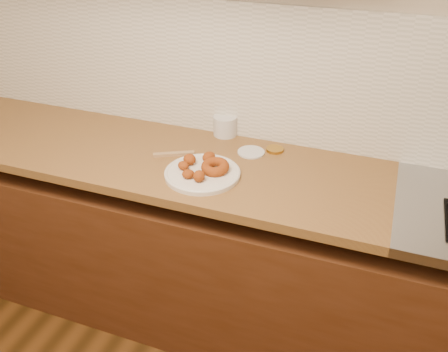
# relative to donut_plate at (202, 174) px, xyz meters

# --- Properties ---
(wall_back) EXTENTS (4.00, 0.02, 2.70)m
(wall_back) POSITION_rel_donut_plate_xyz_m (0.24, 0.41, 0.44)
(wall_back) COLOR #BCAB93
(wall_back) RESTS_ON ground
(base_cabinet) EXTENTS (3.60, 0.60, 0.77)m
(base_cabinet) POSITION_rel_donut_plate_xyz_m (0.24, 0.10, -0.52)
(base_cabinet) COLOR #4F2916
(base_cabinet) RESTS_ON floor
(butcher_block) EXTENTS (2.30, 0.62, 0.04)m
(butcher_block) POSITION_rel_donut_plate_xyz_m (-0.41, 0.10, -0.03)
(butcher_block) COLOR olive
(butcher_block) RESTS_ON base_cabinet
(backsplash) EXTENTS (3.60, 0.02, 0.60)m
(backsplash) POSITION_rel_donut_plate_xyz_m (0.24, 0.40, 0.29)
(backsplash) COLOR silver
(backsplash) RESTS_ON wall_back
(donut_plate) EXTENTS (0.31, 0.31, 0.02)m
(donut_plate) POSITION_rel_donut_plate_xyz_m (0.00, 0.00, 0.00)
(donut_plate) COLOR silver
(donut_plate) RESTS_ON butcher_block
(ring_donut) EXTENTS (0.12, 0.12, 0.05)m
(ring_donut) POSITION_rel_donut_plate_xyz_m (0.05, 0.02, 0.03)
(ring_donut) COLOR #8F350C
(ring_donut) RESTS_ON donut_plate
(fried_dough_chunks) EXTENTS (0.15, 0.22, 0.05)m
(fried_dough_chunks) POSITION_rel_donut_plate_xyz_m (-0.03, 0.01, 0.03)
(fried_dough_chunks) COLOR #8F350C
(fried_dough_chunks) RESTS_ON donut_plate
(plastic_tub) EXTENTS (0.15, 0.15, 0.09)m
(plastic_tub) POSITION_rel_donut_plate_xyz_m (-0.04, 0.38, 0.04)
(plastic_tub) COLOR silver
(plastic_tub) RESTS_ON butcher_block
(tub_lid) EXTENTS (0.15, 0.15, 0.01)m
(tub_lid) POSITION_rel_donut_plate_xyz_m (0.13, 0.25, -0.01)
(tub_lid) COLOR silver
(tub_lid) RESTS_ON butcher_block
(brass_jar_lid) EXTENTS (0.10, 0.10, 0.01)m
(brass_jar_lid) POSITION_rel_donut_plate_xyz_m (0.22, 0.30, -0.00)
(brass_jar_lid) COLOR #B1842D
(brass_jar_lid) RESTS_ON butcher_block
(wooden_utensil) EXTENTS (0.17, 0.10, 0.01)m
(wooden_utensil) POSITION_rel_donut_plate_xyz_m (-0.18, 0.11, -0.00)
(wooden_utensil) COLOR #9E7A4F
(wooden_utensil) RESTS_ON butcher_block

